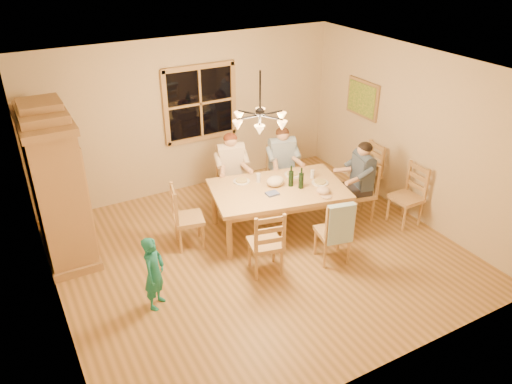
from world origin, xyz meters
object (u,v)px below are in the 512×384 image
chair_near_left (265,253)px  wine_bottle_b (301,178)px  adult_plaid_man (282,156)px  chair_spare_back (364,182)px  dining_table (278,193)px  chair_far_right (281,184)px  wine_bottle_a (291,176)px  chair_far_left (232,191)px  adult_woman (231,162)px  chair_end_left (189,227)px  adult_slate_man (362,172)px  chandelier (260,119)px  armoire (57,188)px  chair_end_right (358,201)px  chair_near_right (332,241)px  child (154,273)px  chair_spare_front (405,206)px

chair_near_left → wine_bottle_b: 1.33m
adult_plaid_man → chair_spare_back: adult_plaid_man is taller
dining_table → chair_far_right: size_ratio=2.23×
wine_bottle_a → chair_near_left: bearing=-138.7°
chair_far_right → chair_far_left: bearing=-0.0°
adult_woman → chair_spare_back: adult_woman is taller
wine_bottle_a → adult_plaid_man: bearing=66.5°
wine_bottle_b → chair_spare_back: 1.76m
chair_end_left → wine_bottle_b: 1.82m
chair_far_left → chair_near_left: (-0.40, -1.84, 0.00)m
wine_bottle_a → adult_slate_man: bearing=-12.6°
chair_near_left → wine_bottle_a: wine_bottle_a is taller
dining_table → adult_woman: adult_woman is taller
wine_bottle_a → chandelier: bearing=-153.4°
chair_far_right → wine_bottle_b: wine_bottle_b is taller
armoire → chair_far_right: (3.55, -0.15, -0.75)m
chair_end_right → adult_plaid_man: bearing=46.6°
chair_near_left → chair_spare_back: (2.58, 1.03, 0.00)m
dining_table → chair_near_right: (0.29, -1.02, -0.36)m
adult_woman → child: bearing=54.9°
chair_near_right → chair_end_left: bearing=153.4°
chair_end_right → wine_bottle_a: bearing=89.6°
wine_bottle_a → chair_end_left: bearing=168.0°
chair_far_left → chair_near_right: bearing=117.9°
chandelier → wine_bottle_a: chandelier is taller
dining_table → adult_plaid_man: 1.03m
chandelier → chair_spare_front: bearing=-8.5°
chair_near_right → wine_bottle_a: size_ratio=3.00×
armoire → chair_spare_front: (4.87, -1.76, -0.75)m
chandelier → wine_bottle_b: chandelier is taller
chair_far_left → adult_slate_man: 2.17m
chair_end_left → chair_end_right: (2.70, -0.59, 0.00)m
armoire → chair_far_right: bearing=-2.4°
adult_woman → armoire: bearing=13.1°
armoire → adult_plaid_man: 3.56m
chair_end_right → adult_woman: 2.17m
chair_near_right → wine_bottle_b: (0.01, 0.86, 0.62)m
chair_end_right → chair_end_left: bearing=90.0°
child → armoire: bearing=67.5°
chair_far_left → chair_near_left: size_ratio=1.00×
wine_bottle_b → armoire: bearing=160.6°
wine_bottle_b → wine_bottle_a: bearing=125.5°
chair_far_right → wine_bottle_a: wine_bottle_a is taller
dining_table → chair_far_left: (-0.29, 1.02, -0.36)m
dining_table → chair_far_right: chair_far_right is taller
armoire → wine_bottle_b: (3.27, -1.15, -0.13)m
dining_table → child: 2.37m
chandelier → chair_far_right: chandelier is taller
chair_end_right → adult_slate_man: (-0.00, 0.00, 0.54)m
chair_near_right → adult_slate_man: bearing=46.7°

